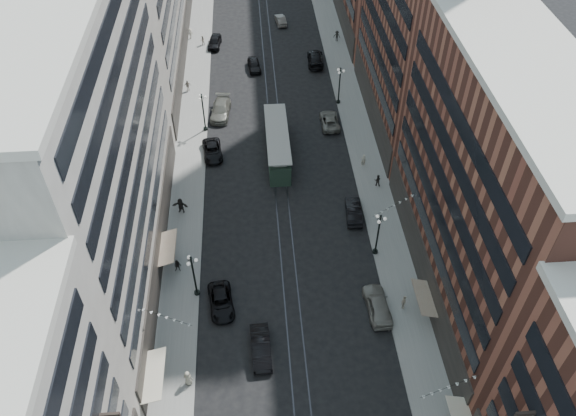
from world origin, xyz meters
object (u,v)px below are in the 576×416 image
object	(u,v)px
car_8	(221,110)
car_13	(254,65)
car_7	(212,151)
pedestrian_6	(188,86)
pedestrian_5	(181,205)
pedestrian_extra_0	(190,34)
pedestrian_7	(378,180)
car_4	(378,305)
car_5	(261,348)
lamppost_sw_far	(194,275)
car_9	(215,42)
pedestrian_extra_1	(202,40)
lamppost_se_mid	(339,84)
car_10	(354,211)
pedestrian_4	(404,302)
car_12	(315,58)
car_11	(330,120)
pedestrian_1	(188,378)
pedestrian_9	(337,36)
lamppost_sw_mid	(203,111)
car_14	(281,20)
lamppost_se_far	(378,233)
streetcar	(277,145)
pedestrian_8	(363,160)
pedestrian_2	(178,266)
car_2	(221,302)

from	to	relation	value
car_8	car_13	world-z (taller)	car_8
car_7	pedestrian_6	xyz separation A→B (m)	(-3.83, 14.95, 0.29)
pedestrian_5	pedestrian_extra_0	xyz separation A→B (m)	(-1.01, 40.85, -0.14)
car_8	pedestrian_5	world-z (taller)	pedestrian_5
pedestrian_5	pedestrian_7	xyz separation A→B (m)	(22.79, 2.78, -0.19)
car_4	car_5	world-z (taller)	car_4
lamppost_sw_far	car_9	distance (m)	49.85
pedestrian_extra_1	lamppost_se_mid	bearing A→B (deg)	119.42
car_10	car_5	bearing A→B (deg)	60.82
lamppost_sw_far	car_7	distance (m)	21.90
pedestrian_4	car_9	bearing A→B (deg)	41.14
lamppost_sw_far	lamppost_se_mid	distance (m)	36.91
car_7	car_12	xyz separation A→B (m)	(15.31, 21.47, 0.15)
car_11	pedestrian_6	distance (m)	21.57
car_5	pedestrian_1	bearing A→B (deg)	-160.18
car_5	pedestrian_6	bearing A→B (deg)	98.69
pedestrian_9	lamppost_sw_mid	bearing A→B (deg)	-117.93
lamppost_sw_mid	pedestrian_5	bearing A→B (deg)	-98.23
pedestrian_4	pedestrian_extra_1	xyz separation A→B (m)	(-20.89, 53.34, -0.11)
car_10	car_14	size ratio (longest dim) A/B	1.10
car_5	pedestrian_extra_1	world-z (taller)	pedestrian_extra_1
car_4	pedestrian_7	size ratio (longest dim) A/B	3.37
car_9	pedestrian_extra_0	bearing A→B (deg)	152.79
lamppost_se_far	pedestrian_extra_1	size ratio (longest dim) A/B	3.69
lamppost_sw_far	pedestrian_5	size ratio (longest dim) A/B	2.88
lamppost_sw_far	lamppost_sw_mid	xyz separation A→B (m)	(0.00, 27.00, 0.00)
car_11	pedestrian_6	size ratio (longest dim) A/B	3.06
lamppost_sw_mid	streetcar	xyz separation A→B (m)	(9.20, -5.77, -1.52)
lamppost_sw_mid	pedestrian_8	bearing A→B (deg)	-24.29
pedestrian_1	car_14	bearing A→B (deg)	-83.98
lamppost_se_far	car_7	world-z (taller)	lamppost_se_far
lamppost_sw_far	car_13	distance (m)	42.75
car_5	pedestrian_7	bearing A→B (deg)	53.01
pedestrian_1	pedestrian_extra_1	world-z (taller)	pedestrian_1
pedestrian_1	car_8	world-z (taller)	pedestrian_1
lamppost_sw_mid	pedestrian_8	distance (m)	21.54
lamppost_sw_far	pedestrian_2	distance (m)	4.26
pedestrian_extra_0	car_5	bearing A→B (deg)	59.73
lamppost_se_far	car_11	size ratio (longest dim) A/B	1.09
car_13	lamppost_sw_mid	bearing A→B (deg)	-120.66
car_4	pedestrian_6	size ratio (longest dim) A/B	3.15
car_9	lamppost_se_far	bearing A→B (deg)	-62.28
streetcar	car_10	size ratio (longest dim) A/B	2.67
pedestrian_4	car_14	size ratio (longest dim) A/B	0.41
car_7	pedestrian_extra_0	size ratio (longest dim) A/B	3.01
pedestrian_7	car_5	bearing A→B (deg)	68.32
pedestrian_extra_1	car_11	bearing A→B (deg)	109.76
car_5	pedestrian_extra_1	xyz separation A→B (m)	(-7.14, 57.15, 0.10)
streetcar	car_11	bearing A→B (deg)	38.47
car_2	car_11	bearing A→B (deg)	56.14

